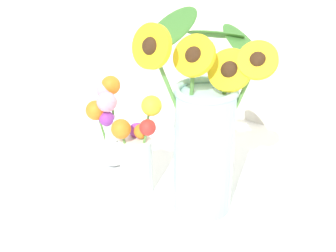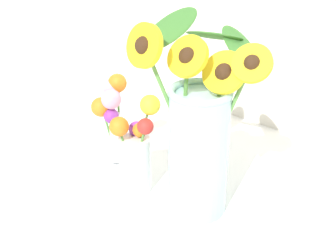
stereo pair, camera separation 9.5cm
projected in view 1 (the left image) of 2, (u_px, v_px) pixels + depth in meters
name	position (u px, v px, depth m)	size (l,w,h in m)	color
ground_plane	(172.00, 200.00, 0.98)	(6.00, 6.00, 0.00)	white
serving_tray	(168.00, 185.00, 1.01)	(0.48, 0.48, 0.02)	silver
mason_jar_sunflowers	(204.00, 136.00, 0.86)	(0.24, 0.21, 0.38)	#9ED1D6
vase_small_center	(137.00, 154.00, 0.94)	(0.08, 0.09, 0.21)	white
vase_bulb_right	(109.00, 124.00, 1.03)	(0.09, 0.09, 0.20)	white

